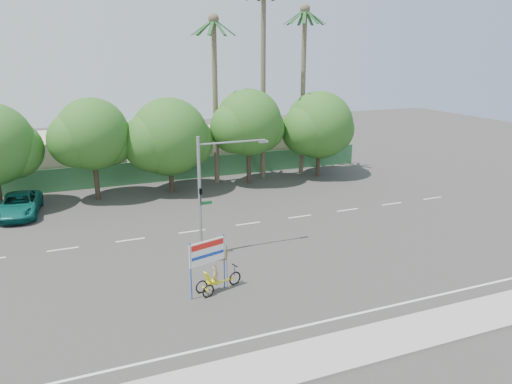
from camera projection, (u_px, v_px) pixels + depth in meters
name	position (u px, v px, depth m)	size (l,w,h in m)	color
ground	(268.00, 275.00, 26.54)	(120.00, 120.00, 0.00)	#33302D
sidewalk_near	(344.00, 350.00, 19.85)	(50.00, 2.40, 0.12)	gray
fence	(173.00, 170.00, 45.37)	(38.00, 0.08, 2.00)	#336B3D
building_left	(54.00, 158.00, 45.44)	(12.00, 8.00, 4.00)	beige
building_right	(238.00, 146.00, 52.07)	(14.00, 8.00, 3.60)	beige
tree_left	(92.00, 137.00, 38.56)	(6.66, 5.60, 8.07)	#473828
tree_center	(169.00, 139.00, 40.91)	(7.62, 6.40, 7.85)	#473828
tree_right	(248.00, 125.00, 43.26)	(6.90, 5.80, 8.36)	#473828
tree_far_right	(319.00, 127.00, 45.98)	(7.38, 6.20, 7.94)	#473828
palm_tall	(263.00, 62.00, 43.89)	(3.73, 3.79, 17.45)	#70604C
palm_mid	(303.00, 74.00, 45.64)	(3.73, 3.79, 15.45)	#70604C
palm_short	(215.00, 82.00, 42.69)	(3.73, 3.79, 14.45)	#70604C
traffic_signal	(205.00, 207.00, 28.47)	(4.72, 1.10, 7.00)	gray
trike_billboard	(213.00, 270.00, 24.46)	(2.89, 1.17, 2.94)	black
pickup_truck	(19.00, 205.00, 35.91)	(2.63, 5.70, 1.58)	#0D5F57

